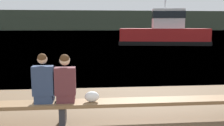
# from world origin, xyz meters

# --- Properties ---
(water_surface) EXTENTS (240.00, 240.00, 0.00)m
(water_surface) POSITION_xyz_m (0.00, 125.96, 0.00)
(water_surface) COLOR #386084
(water_surface) RESTS_ON ground
(far_shoreline) EXTENTS (600.00, 12.00, 9.60)m
(far_shoreline) POSITION_xyz_m (0.00, 126.94, 4.80)
(far_shoreline) COLOR #384233
(far_shoreline) RESTS_ON ground
(bench_main) EXTENTS (8.49, 0.46, 0.45)m
(bench_main) POSITION_xyz_m (-0.36, 3.04, 0.38)
(bench_main) COLOR brown
(bench_main) RESTS_ON ground
(person_left) EXTENTS (0.41, 0.41, 1.01)m
(person_left) POSITION_xyz_m (-0.73, 3.05, 0.87)
(person_left) COLOR navy
(person_left) RESTS_ON bench_main
(person_right) EXTENTS (0.41, 0.41, 0.99)m
(person_right) POSITION_xyz_m (-0.30, 3.05, 0.87)
(person_right) COLOR #56282D
(person_right) RESTS_ON bench_main
(shopping_bag) EXTENTS (0.30, 0.17, 0.22)m
(shopping_bag) POSITION_xyz_m (0.23, 3.01, 0.56)
(shopping_bag) COLOR white
(shopping_bag) RESTS_ON bench_main
(tugboat_red) EXTENTS (9.94, 5.09, 7.19)m
(tugboat_red) POSITION_xyz_m (8.36, 24.68, 1.20)
(tugboat_red) COLOR #A81919
(tugboat_red) RESTS_ON water_surface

